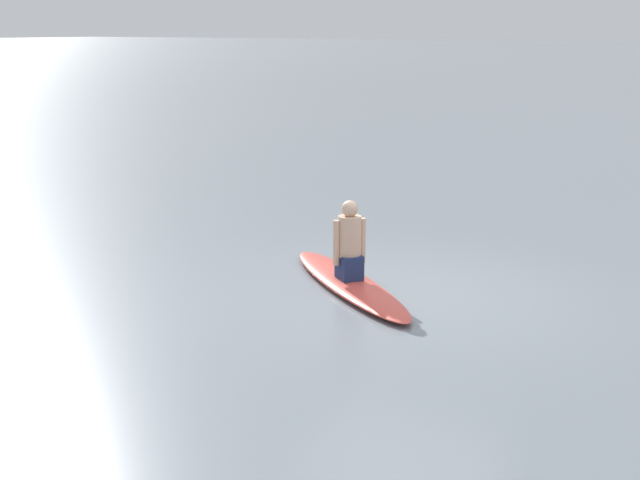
% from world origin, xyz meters
% --- Properties ---
extents(ground_plane, '(400.00, 400.00, 0.00)m').
position_xyz_m(ground_plane, '(0.00, 0.00, 0.00)').
color(ground_plane, gray).
extents(surfboard, '(2.95, 2.57, 0.12)m').
position_xyz_m(surfboard, '(-0.68, -0.15, 0.06)').
color(surfboard, '#D84C3F').
rests_on(surfboard, ground).
extents(person_paddler, '(0.43, 0.42, 1.00)m').
position_xyz_m(person_paddler, '(-0.68, -0.15, 0.58)').
color(person_paddler, navy).
rests_on(person_paddler, surfboard).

